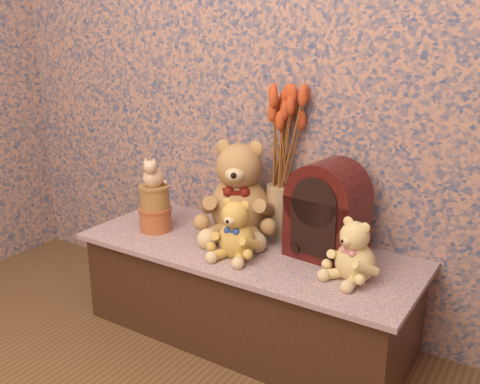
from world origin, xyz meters
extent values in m
cube|color=#374A72|center=(0.00, 1.50, 1.30)|extent=(3.00, 0.10, 2.60)
cube|color=#3D4F7D|center=(0.00, 1.24, 0.19)|extent=(1.35, 0.54, 0.39)
cylinder|color=tan|center=(0.05, 1.43, 0.49)|extent=(0.14, 0.14, 0.21)
cylinder|color=#CB7F3B|center=(-0.42, 1.19, 0.43)|extent=(0.17, 0.17, 0.10)
cylinder|color=tan|center=(-0.42, 1.19, 0.53)|extent=(0.16, 0.16, 0.10)
camera|label=1|loc=(1.01, -0.39, 1.21)|focal=39.68mm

